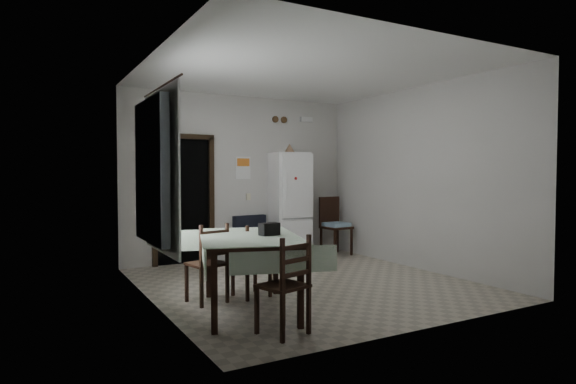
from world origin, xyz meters
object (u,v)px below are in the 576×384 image
Objects in this scene: dining_chair_far_right at (251,260)px; dining_chair_near_head at (283,284)px; fridge at (289,205)px; dining_table at (249,273)px; navy_seat at (255,238)px; corner_chair at (336,226)px; dining_chair_far_left at (207,263)px.

dining_chair_near_head is (-0.33, -1.41, 0.02)m from dining_chair_far_right.
dining_table is at bearing -119.28° from fridge.
corner_chair reaches higher than navy_seat.
fridge is 1.18× the size of dining_table.
dining_table is 1.70× the size of dining_chair_far_left.
dining_chair_far_left reaches higher than navy_seat.
navy_seat is 2.47m from dining_chair_far_right.
dining_chair_far_left is at bearing -95.89° from dining_chair_near_head.
corner_chair reaches higher than dining_chair_far_right.
dining_chair_far_right reaches higher than dining_table.
navy_seat is at bearing 81.17° from dining_table.
dining_table is (-2.95, -2.55, -0.12)m from corner_chair.
dining_chair_near_head reaches higher than navy_seat.
fridge reaches higher than dining_chair_far_right.
dining_chair_far_left is 1.04× the size of dining_chair_far_right.
dining_chair_far_left is at bearing -9.38° from dining_chair_far_right.
corner_chair reaches higher than dining_chair_near_head.
dining_chair_far_left is (-1.67, -2.21, 0.09)m from navy_seat.
dining_chair_far_right is (-1.77, -2.22, -0.50)m from fridge.
fridge is 3.26m from dining_chair_far_left.
dining_chair_far_right is at bearing -121.42° from fridge.
dining_chair_far_right is (0.57, -0.01, -0.02)m from dining_chair_far_left.
fridge reaches higher than dining_chair_far_left.
fridge reaches higher than navy_seat.
dining_table is (-2.06, -2.78, -0.53)m from fridge.
navy_seat is 0.81× the size of dining_chair_near_head.
corner_chair is at bearing -7.05° from fridge.
dining_chair_far_left is (-0.29, 0.57, 0.05)m from dining_table.
dining_chair_far_left is 0.99× the size of dining_chair_near_head.
dining_chair_far_left reaches higher than dining_table.
dining_chair_near_head is at bearing 68.54° from dining_chair_far_right.
dining_chair_far_right is 0.95× the size of dining_chair_near_head.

